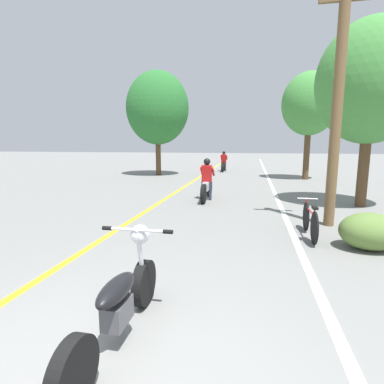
# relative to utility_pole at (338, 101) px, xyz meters

# --- Properties ---
(lane_stripe_center) EXTENTS (0.14, 48.00, 0.01)m
(lane_stripe_center) POSITION_rel_utility_pole_xyz_m (-4.91, 6.90, -2.94)
(lane_stripe_center) COLOR yellow
(lane_stripe_center) RESTS_ON ground
(lane_stripe_edge) EXTENTS (0.14, 48.00, 0.01)m
(lane_stripe_edge) POSITION_rel_utility_pole_xyz_m (-0.95, 6.90, -2.94)
(lane_stripe_edge) COLOR white
(lane_stripe_edge) RESTS_ON ground
(utility_pole) EXTENTS (1.10, 0.24, 5.71)m
(utility_pole) POSITION_rel_utility_pole_xyz_m (0.00, 0.00, 0.00)
(utility_pole) COLOR brown
(utility_pole) RESTS_ON ground
(roadside_tree_right_near) EXTENTS (3.19, 2.87, 5.63)m
(roadside_tree_right_near) POSITION_rel_utility_pole_xyz_m (1.54, 2.59, 0.84)
(roadside_tree_right_near) COLOR #513A23
(roadside_tree_right_near) RESTS_ON ground
(roadside_tree_right_far) EXTENTS (2.92, 2.63, 5.75)m
(roadside_tree_right_far) POSITION_rel_utility_pole_xyz_m (1.04, 9.83, 1.10)
(roadside_tree_right_far) COLOR #513A23
(roadside_tree_right_far) RESTS_ON ground
(roadside_tree_left) EXTENTS (3.84, 3.46, 6.32)m
(roadside_tree_left) POSITION_rel_utility_pole_xyz_m (-7.67, 10.45, 1.15)
(roadside_tree_left) COLOR #513A23
(roadside_tree_left) RESTS_ON ground
(roadside_bush) EXTENTS (1.10, 0.88, 0.70)m
(roadside_bush) POSITION_rel_utility_pole_xyz_m (0.34, -1.64, -2.59)
(roadside_bush) COLOR #5B7A38
(roadside_bush) RESTS_ON ground
(motorcycle_foreground) EXTENTS (0.84, 2.07, 1.05)m
(motorcycle_foreground) POSITION_rel_utility_pole_xyz_m (-3.14, -5.02, -2.52)
(motorcycle_foreground) COLOR black
(motorcycle_foreground) RESTS_ON ground
(motorcycle_rider_lead) EXTENTS (0.50, 2.08, 1.47)m
(motorcycle_rider_lead) POSITION_rel_utility_pole_xyz_m (-3.43, 2.74, -2.39)
(motorcycle_rider_lead) COLOR black
(motorcycle_rider_lead) RESTS_ON ground
(motorcycle_rider_far) EXTENTS (0.50, 2.08, 1.43)m
(motorcycle_rider_far) POSITION_rel_utility_pole_xyz_m (-3.88, 13.89, -2.40)
(motorcycle_rider_far) COLOR black
(motorcycle_rider_far) RESTS_ON ground
(bicycle_parked) EXTENTS (0.44, 1.63, 0.77)m
(bicycle_parked) POSITION_rel_utility_pole_xyz_m (-0.63, -1.06, -2.58)
(bicycle_parked) COLOR black
(bicycle_parked) RESTS_ON ground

